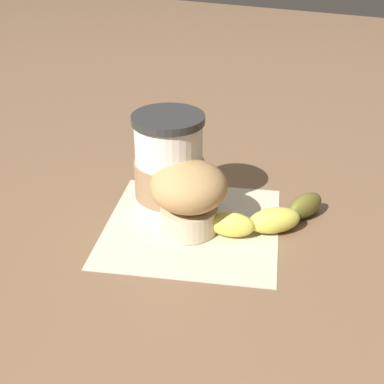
{
  "coord_description": "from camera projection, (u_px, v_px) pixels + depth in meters",
  "views": [
    {
      "loc": [
        0.26,
        -0.54,
        0.39
      ],
      "look_at": [
        0.0,
        0.0,
        0.05
      ],
      "focal_mm": 50.0,
      "sensor_mm": 36.0,
      "label": 1
    }
  ],
  "objects": [
    {
      "name": "coffee_cup",
      "position": [
        169.0,
        168.0,
        0.71
      ],
      "size": [
        0.1,
        0.1,
        0.14
      ],
      "color": "silver",
      "rests_on": "paper_napkin"
    },
    {
      "name": "paper_napkin",
      "position": [
        192.0,
        226.0,
        0.71
      ],
      "size": [
        0.28,
        0.28,
        0.0
      ],
      "primitive_type": "cube",
      "rotation": [
        0.0,
        0.0,
        0.29
      ],
      "color": "beige",
      "rests_on": "ground_plane"
    },
    {
      "name": "banana",
      "position": [
        271.0,
        218.0,
        0.7
      ],
      "size": [
        0.13,
        0.15,
        0.03
      ],
      "color": "#D6CC4C",
      "rests_on": "paper_napkin"
    },
    {
      "name": "ground_plane",
      "position": [
        192.0,
        226.0,
        0.71
      ],
      "size": [
        3.0,
        3.0,
        0.0
      ],
      "primitive_type": "plane",
      "color": "brown"
    },
    {
      "name": "muffin",
      "position": [
        188.0,
        194.0,
        0.68
      ],
      "size": [
        0.1,
        0.1,
        0.1
      ],
      "color": "beige",
      "rests_on": "paper_napkin"
    }
  ]
}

